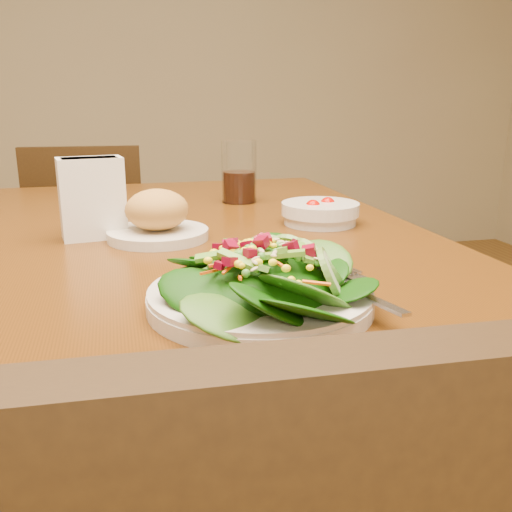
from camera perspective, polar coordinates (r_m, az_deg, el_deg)
name	(u,v)px	position (r m, az deg, el deg)	size (l,w,h in m)	color
dining_table	(182,304)	(0.97, -7.45, -4.76)	(0.90, 1.40, 0.75)	#4C2709
chair_far	(92,258)	(2.06, -16.05, -0.18)	(0.41, 0.41, 0.83)	black
salad_plate	(268,284)	(0.65, 1.21, -2.77)	(0.27, 0.26, 0.08)	silver
bread_plate	(157,219)	(0.98, -9.83, 3.66)	(0.17, 0.17, 0.09)	silver
tomato_bowl	(320,213)	(1.09, 6.43, 4.32)	(0.15, 0.15, 0.05)	silver
drinking_glass	(239,176)	(1.30, -1.70, 7.99)	(0.08, 0.08, 0.14)	silver
napkin_holder	(92,196)	(1.00, -16.08, 5.78)	(0.11, 0.07, 0.14)	white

